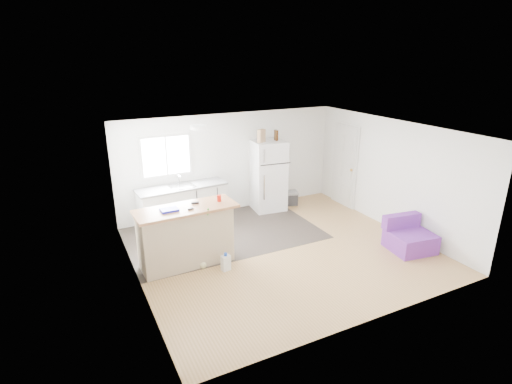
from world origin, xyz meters
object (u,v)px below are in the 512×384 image
Objects in this scene: kitchen_cabinets at (183,204)px; bottle_left at (277,136)px; peninsula at (186,236)px; refrigerator at (268,176)px; blue_tray at (169,210)px; cardboard_box at (261,136)px; cleaner_jug at (226,263)px; bottle_right at (275,135)px; mop at (204,255)px; red_cup at (219,198)px; purple_seat at (409,238)px; cooler at (288,198)px.

bottle_left is at bearing -7.28° from kitchen_cabinets.
peninsula is 3.57m from bottle_left.
kitchen_cabinets is 1.12× the size of peninsula.
refrigerator reaches higher than blue_tray.
cleaner_jug is at bearing -129.64° from cardboard_box.
bottle_right is (3.13, 1.83, 0.72)m from blue_tray.
blue_tray is (-0.51, 0.22, 0.90)m from mop.
cardboard_box is (1.95, -0.11, 1.42)m from kitchen_cabinets.
bottle_right reaches higher than blue_tray.
cardboard_box is (1.77, 1.72, 0.71)m from red_cup.
purple_seat is at bearing -17.53° from blue_tray.
mop is at bearing -129.08° from cooler.
cooler is 4.10m from blue_tray.
kitchen_cabinets is 2.21m from refrigerator.
refrigerator reaches higher than mop.
kitchen_cabinets is at bearing 178.81° from bottle_right.
purple_seat is at bearing -68.57° from bottle_right.
refrigerator is at bearing 31.83° from peninsula.
refrigerator reaches higher than cleaner_jug.
blue_tray is 3.33m from cardboard_box.
kitchen_cabinets is at bearing -175.73° from refrigerator.
cleaner_jug is at bearing -58.24° from mop.
purple_seat is at bearing -59.63° from refrigerator.
purple_seat is at bearing -62.07° from cardboard_box.
kitchen_cabinets reaches higher than mop.
mop reaches higher than purple_seat.
mop is (-3.88, 1.16, -0.01)m from purple_seat.
cooler is 0.58× the size of purple_seat.
peninsula is at bearing 120.49° from mop.
red_cup is (0.18, -1.83, 0.72)m from kitchen_cabinets.
kitchen_cabinets is at bearing 176.82° from cardboard_box.
blue_tray is 3.70m from bottle_right.
refrigerator is 3.29× the size of cooler.
peninsula reaches higher than purple_seat.
bottle_left is (-0.42, -0.08, 1.68)m from cooler.
kitchen_cabinets is at bearing 95.58° from red_cup.
mop is (-0.26, -2.10, -0.23)m from kitchen_cabinets.
kitchen_cabinets is at bearing -164.13° from cooler.
blue_tray is at bearing 138.88° from cleaner_jug.
red_cup is 2.90m from bottle_right.
blue_tray is at bearing -150.78° from bottle_left.
red_cup reaches higher than peninsula.
cooler is 1.73m from bottle_left.
cleaner_jug is (0.55, -0.54, -0.41)m from peninsula.
purple_seat is (4.12, -1.40, -0.32)m from peninsula.
bottle_left is (2.30, 2.27, 1.71)m from cleaner_jug.
red_cup is at bearing -135.79° from cardboard_box.
red_cup is 2.84m from bottle_left.
cardboard_box reaches higher than cleaner_jug.
cardboard_box is at bearing 33.05° from blue_tray.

